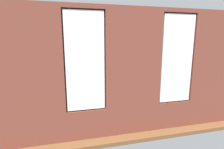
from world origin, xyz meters
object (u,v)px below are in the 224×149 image
(cup_ceramic, at_px, (108,88))
(potted_plant_by_left_couch, at_px, (154,85))
(media_console, at_px, (30,102))
(potted_plant_near_tv, at_px, (41,96))
(remote_silver, at_px, (99,88))
(tv_flatscreen, at_px, (28,86))
(couch_left, at_px, (180,94))
(potted_plant_corner_far_left, at_px, (205,95))
(potted_plant_between_couches, at_px, (156,95))
(papasan_chair, at_px, (77,84))
(candle_jar, at_px, (104,87))
(coffee_table, at_px, (104,90))
(couch_by_window, at_px, (109,112))
(table_plant_small, at_px, (93,88))
(remote_gray, at_px, (114,87))

(cup_ceramic, distance_m, potted_plant_by_left_couch, 2.20)
(media_console, relative_size, potted_plant_near_tv, 0.86)
(remote_silver, distance_m, tv_flatscreen, 2.59)
(couch_left, distance_m, tv_flatscreen, 5.46)
(potted_plant_corner_far_left, height_order, potted_plant_near_tv, potted_plant_near_tv)
(cup_ceramic, relative_size, potted_plant_between_couches, 0.07)
(papasan_chair, distance_m, potted_plant_near_tv, 2.65)
(candle_jar, distance_m, media_console, 2.74)
(couch_left, xyz_separation_m, coffee_table, (2.69, -1.13, 0.04))
(remote_silver, bearing_deg, potted_plant_by_left_couch, -40.80)
(candle_jar, relative_size, potted_plant_between_couches, 0.08)
(remote_silver, distance_m, potted_plant_between_couches, 2.55)
(potted_plant_corner_far_left, bearing_deg, candle_jar, -37.53)
(potted_plant_corner_far_left, distance_m, potted_plant_by_left_couch, 2.46)
(potted_plant_near_tv, bearing_deg, potted_plant_corner_far_left, 171.53)
(candle_jar, xyz_separation_m, potted_plant_by_left_couch, (-2.29, -0.21, -0.08))
(couch_left, xyz_separation_m, tv_flatscreen, (5.39, -0.73, 0.47))
(couch_by_window, height_order, papasan_chair, couch_by_window)
(cup_ceramic, bearing_deg, papasan_chair, -43.04)
(cup_ceramic, height_order, potted_plant_by_left_couch, potted_plant_by_left_couch)
(cup_ceramic, bearing_deg, media_console, 5.57)
(table_plant_small, height_order, remote_gray, table_plant_small)
(coffee_table, bearing_deg, potted_plant_corner_far_left, 142.47)
(remote_silver, bearing_deg, media_console, 148.20)
(cup_ceramic, xyz_separation_m, table_plant_small, (0.58, 0.00, 0.05))
(potted_plant_corner_far_left, bearing_deg, potted_plant_near_tv, -8.47)
(couch_by_window, xyz_separation_m, remote_silver, (-0.11, -2.18, 0.10))
(coffee_table, xyz_separation_m, remote_silver, (0.19, -0.10, 0.06))
(candle_jar, relative_size, potted_plant_near_tv, 0.08)
(table_plant_small, height_order, potted_plant_near_tv, potted_plant_near_tv)
(media_console, height_order, tv_flatscreen, tv_flatscreen)
(couch_by_window, relative_size, tv_flatscreen, 2.22)
(remote_gray, xyz_separation_m, potted_plant_by_left_couch, (-1.86, -0.06, -0.04))
(media_console, xyz_separation_m, tv_flatscreen, (0.00, -0.00, 0.56))
(coffee_table, distance_m, potted_plant_corner_far_left, 3.58)
(potted_plant_by_left_couch, bearing_deg, potted_plant_near_tv, 20.28)
(table_plant_small, height_order, potted_plant_between_couches, potted_plant_between_couches)
(couch_left, distance_m, cup_ceramic, 2.76)
(candle_jar, height_order, tv_flatscreen, tv_flatscreen)
(remote_silver, distance_m, media_console, 2.57)
(couch_by_window, xyz_separation_m, candle_jar, (-0.30, -2.08, 0.14))
(couch_by_window, bearing_deg, potted_plant_near_tv, -19.12)
(cup_ceramic, bearing_deg, tv_flatscreen, 5.52)
(couch_by_window, relative_size, candle_jar, 19.60)
(remote_silver, relative_size, media_console, 0.15)
(potted_plant_near_tv, xyz_separation_m, potted_plant_between_couches, (-3.33, 0.60, -0.06))
(candle_jar, xyz_separation_m, papasan_chair, (1.02, -0.93, -0.03))
(cup_ceramic, xyz_separation_m, potted_plant_near_tv, (2.27, 1.31, 0.29))
(tv_flatscreen, distance_m, papasan_chair, 2.18)
(coffee_table, distance_m, cup_ceramic, 0.19)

